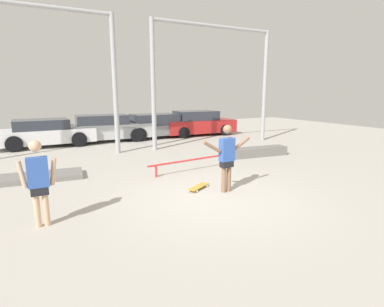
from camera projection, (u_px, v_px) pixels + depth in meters
The scene contains 13 objects.
ground_plane at pixel (214, 196), 7.32m from camera, with size 36.00×36.00×0.00m, color #B2ADA3.
skateboarder at pixel (227, 155), 7.48m from camera, with size 1.44×0.22×1.72m.
skateboard at pixel (199, 187), 7.87m from camera, with size 0.76×0.58×0.08m.
grind_box at pixel (257, 152), 11.95m from camera, with size 2.48×0.57×0.35m, color slate.
manual_pad at pixel (22, 178), 8.59m from camera, with size 3.27×1.00×0.15m, color slate.
grind_rail at pixel (191, 161), 9.64m from camera, with size 3.10×0.50×0.40m.
canopy_support_left at pixel (28, 65), 10.60m from camera, with size 6.28×0.20×5.54m.
canopy_support_right at pixel (214, 71), 14.01m from camera, with size 6.28×0.20×5.54m.
parked_car_white at pixel (45, 133), 14.04m from camera, with size 4.33×2.08×1.28m.
parked_car_silver at pixel (105, 128), 15.48m from camera, with size 4.59×1.94×1.38m.
parked_car_grey at pixel (157, 126), 16.81m from camera, with size 4.62×2.08×1.33m.
parked_car_red at pixel (198, 123), 17.88m from camera, with size 4.34×2.11×1.44m.
bystander at pixel (39, 179), 5.51m from camera, with size 0.67×0.22×1.66m.
Camera 1 is at (-3.63, -5.97, 2.49)m, focal length 28.00 mm.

